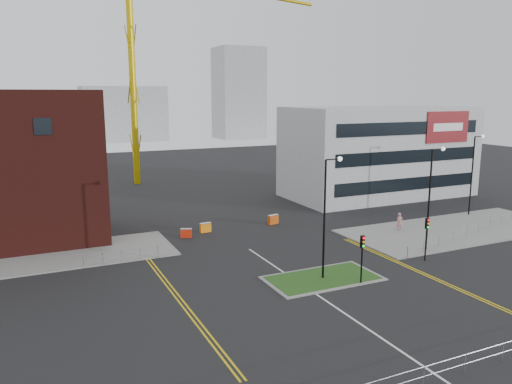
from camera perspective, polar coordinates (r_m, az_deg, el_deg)
ground at (r=31.24m, az=12.59°, el=-14.99°), size 200.00×200.00×0.00m
pavement_left at (r=46.11m, az=-27.11°, el=-7.24°), size 28.00×8.00×0.12m
pavement_right at (r=55.15m, az=22.00°, el=-3.96°), size 24.00×10.00×0.12m
island_kerb at (r=38.27m, az=7.63°, el=-9.76°), size 8.60×4.60×0.08m
grass_island at (r=38.27m, az=7.63°, el=-9.73°), size 8.00×4.00×0.12m
office_block at (r=69.76m, az=13.85°, el=4.50°), size 25.00×12.20×12.00m
tower_crane at (r=82.45m, az=-10.42°, el=18.90°), size 50.73×17.29×36.23m
streetlamp_island at (r=36.84m, az=8.13°, el=-1.86°), size 1.46×0.36×9.18m
streetlamp_right_near at (r=45.81m, az=19.43°, el=0.16°), size 1.46×0.36×9.18m
streetlamp_right_far at (r=61.31m, az=23.63°, el=2.48°), size 1.46×0.36×9.18m
traffic_light_island at (r=36.98m, az=12.06°, el=-6.51°), size 0.28×0.33×3.65m
traffic_light_right at (r=43.50m, az=18.94°, el=-4.22°), size 0.28×0.33×3.65m
railing_front at (r=26.96m, az=20.82°, el=-18.04°), size 24.05×0.05×1.10m
railing_left at (r=42.53m, az=-15.10°, el=-6.90°), size 6.05×0.05×1.10m
railing_right at (r=52.27m, az=22.91°, el=-4.01°), size 19.05×5.05×1.10m
centre_line at (r=32.67m, az=10.40°, el=-13.67°), size 0.15×30.00×0.01m
yellow_left_a at (r=35.80m, az=-9.52°, el=-11.38°), size 0.12×24.00×0.01m
yellow_left_b at (r=35.87m, az=-9.05°, el=-11.32°), size 0.12×24.00×0.01m
yellow_right_a at (r=41.22m, az=18.09°, el=-8.74°), size 0.12×20.00×0.01m
yellow_right_b at (r=41.41m, az=18.40°, el=-8.66°), size 0.12×20.00×0.01m
skyline_b at (r=154.59m, az=-14.89°, el=8.62°), size 24.00×12.00×16.00m
skyline_c at (r=159.76m, az=-1.98°, el=11.20°), size 14.00×12.00×28.00m
skyline_d at (r=162.47m, az=-21.80°, el=7.60°), size 30.00×12.00×12.00m
pedestrian at (r=52.37m, az=16.08°, el=-3.32°), size 0.74×0.51×1.93m
barrier_left at (r=50.39m, az=-5.80°, el=-4.02°), size 1.16×0.45×0.96m
barrier_mid at (r=48.77m, az=-7.99°, el=-4.63°), size 1.11×0.74×0.89m
barrier_right at (r=53.27m, az=1.97°, el=-3.11°), size 1.26×0.67×1.01m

